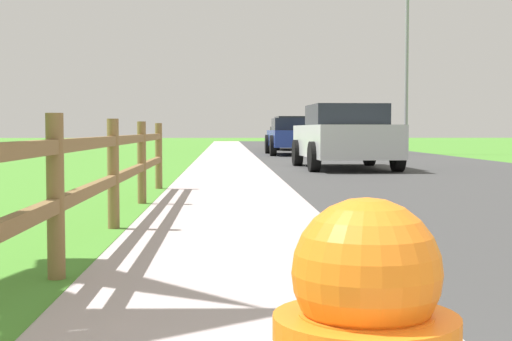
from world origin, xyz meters
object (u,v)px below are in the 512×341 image
(parked_suv_silver, at_px, (344,137))
(street_lamp, at_px, (409,41))
(parked_car_black, at_px, (293,132))
(parked_car_blue, at_px, (295,136))

(parked_suv_silver, distance_m, street_lamp, 11.59)
(parked_car_black, bearing_deg, parked_car_blue, -94.67)
(parked_suv_silver, bearing_deg, parked_car_black, 88.91)
(parked_car_black, bearing_deg, parked_suv_silver, -91.09)
(parked_suv_silver, bearing_deg, street_lamp, 68.15)
(parked_car_blue, distance_m, parked_car_black, 7.14)
(parked_suv_silver, distance_m, parked_car_black, 17.13)
(parked_suv_silver, relative_size, parked_car_black, 0.96)
(parked_suv_silver, height_order, parked_car_blue, parked_suv_silver)
(parked_suv_silver, xyz_separation_m, parked_car_blue, (-0.25, 10.01, -0.07))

